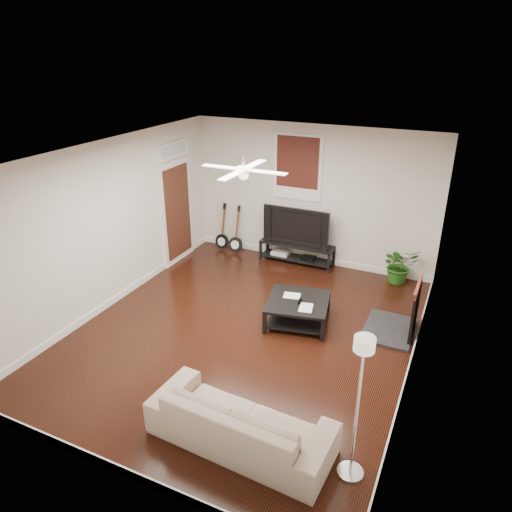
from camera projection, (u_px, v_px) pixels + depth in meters
The scene contains 14 objects.
room at pixel (244, 251), 6.92m from camera, with size 5.01×6.01×2.81m.
brick_accent at pixel (431, 255), 6.79m from camera, with size 0.02×2.20×2.80m, color #A34834.
fireplace at pixel (402, 307), 7.28m from camera, with size 0.80×1.10×0.92m, color black.
window_back at pixel (298, 167), 9.27m from camera, with size 1.00×0.06×1.30m, color #3D1010.
door_left at pixel (176, 202), 9.50m from camera, with size 0.08×1.00×2.50m, color white.
tv_stand at pixel (297, 253), 9.78m from camera, with size 1.53×0.41×0.43m, color black.
tv at pixel (298, 225), 9.54m from camera, with size 1.37×0.18×0.79m, color black.
coffee_table at pixel (298, 311), 7.68m from camera, with size 0.96×0.96×0.40m, color black.
sofa at pixel (241, 421), 5.30m from camera, with size 2.11×0.82×0.61m, color tan.
floor_lamp at pixel (357, 410), 4.68m from camera, with size 0.28×0.28×1.72m, color white, non-canonical shape.
potted_plant at pixel (400, 265), 8.91m from camera, with size 0.65×0.56×0.72m, color #225819.
guitar_left at pixel (222, 227), 10.30m from camera, with size 0.32×0.22×1.03m, color black, non-canonical shape.
guitar_right at pixel (235, 230), 10.14m from camera, with size 0.32×0.22×1.03m, color black, non-canonical shape.
ceiling_fan at pixel (244, 170), 6.43m from camera, with size 1.24×1.24×0.32m, color white, non-canonical shape.
Camera 1 is at (2.83, -5.68, 4.16)m, focal length 33.29 mm.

